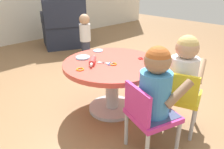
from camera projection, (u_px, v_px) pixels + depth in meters
The scene contains 15 objects.
ground_plane at pixel (112, 109), 2.13m from camera, with size 10.00×10.00×0.00m, color olive.
craft_table at pixel (112, 74), 1.98m from camera, with size 0.87×0.87×0.48m.
child_chair_left at pixel (149, 115), 1.49m from camera, with size 0.37×0.37×0.54m.
seated_child_left at pixel (156, 84), 1.42m from camera, with size 0.41×0.36×0.51m.
child_chair_right at pixel (180, 97), 1.73m from camera, with size 0.38×0.38×0.54m.
seated_child_right at pixel (184, 68), 1.67m from camera, with size 0.42×0.37×0.51m.
armchair_dark at pixel (64, 29), 3.98m from camera, with size 0.93×0.94×0.85m.
toddler_standing at pixel (85, 35), 3.39m from camera, with size 0.17×0.17×0.67m.
rolling_pin at pixel (93, 61), 1.89m from camera, with size 0.18×0.17×0.05m.
craft_scissors at pixel (107, 63), 1.89m from camera, with size 0.11×0.14×0.01m.
playdough_blob_0 at pixel (83, 57), 2.02m from camera, with size 0.13×0.13×0.02m, color #8CCCF2.
playdough_blob_1 at pixel (98, 51), 2.21m from camera, with size 0.10×0.10×0.01m, color #8CCCF2.
cookie_cutter_0 at pixel (113, 64), 1.87m from camera, with size 0.06×0.06×0.01m, color orange.
cookie_cutter_1 at pixel (80, 69), 1.76m from camera, with size 0.06×0.06×0.01m, color orange.
cookie_cutter_2 at pixel (141, 58), 2.00m from camera, with size 0.05×0.05×0.01m, color red.
Camera 1 is at (-1.27, -1.30, 1.16)m, focal length 35.20 mm.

